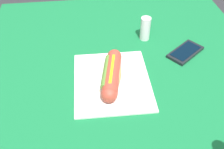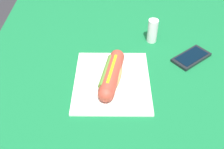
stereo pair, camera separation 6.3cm
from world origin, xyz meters
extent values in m
cylinder|color=brown|center=(0.42, -0.36, 0.37)|extent=(0.07, 0.07, 0.74)
cylinder|color=brown|center=(0.42, 0.36, 0.37)|extent=(0.07, 0.07, 0.74)
cube|color=brown|center=(0.00, 0.00, 0.76)|extent=(1.00, 0.89, 0.03)
cube|color=#146B38|center=(0.00, 0.00, 0.78)|extent=(1.06, 0.95, 0.00)
cube|color=white|center=(-0.02, 0.05, 0.78)|extent=(0.27, 0.23, 0.01)
ellipsoid|color=tan|center=(-0.02, 0.05, 0.80)|extent=(0.17, 0.09, 0.04)
cylinder|color=#B24233|center=(-0.02, 0.05, 0.81)|extent=(0.17, 0.08, 0.05)
sphere|color=#B24233|center=(0.06, 0.03, 0.81)|extent=(0.05, 0.05, 0.05)
sphere|color=#B24233|center=(-0.10, 0.06, 0.81)|extent=(0.05, 0.05, 0.05)
cube|color=yellow|center=(-0.02, 0.05, 0.83)|extent=(0.13, 0.03, 0.00)
cylinder|color=#568433|center=(-0.02, 0.06, 0.82)|extent=(0.14, 0.05, 0.02)
cube|color=black|center=(0.09, -0.22, 0.78)|extent=(0.13, 0.15, 0.01)
cube|color=black|center=(0.09, -0.22, 0.79)|extent=(0.11, 0.12, 0.00)
cylinder|color=silver|center=(0.19, -0.10, 0.82)|extent=(0.04, 0.04, 0.09)
camera|label=1|loc=(-0.59, 0.11, 1.34)|focal=41.72mm
camera|label=2|loc=(-0.59, 0.05, 1.34)|focal=41.72mm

